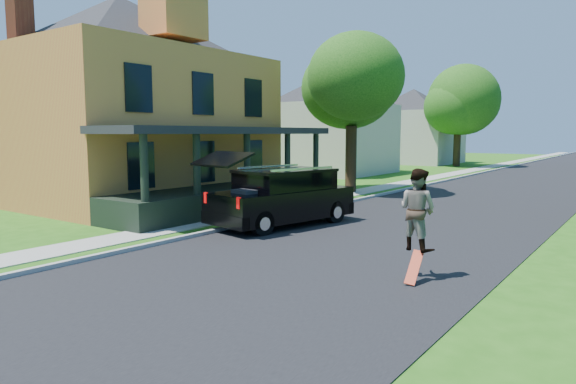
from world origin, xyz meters
The scene contains 13 objects.
ground centered at (0.00, 0.00, 0.00)m, with size 140.00×140.00×0.00m, color #245B12.
street centered at (0.00, 20.00, 0.00)m, with size 8.00×120.00×0.02m, color black.
curb centered at (-4.05, 20.00, 0.00)m, with size 0.15×120.00×0.12m, color #9B9C97.
sidewalk centered at (-5.60, 20.00, 0.00)m, with size 1.30×120.00×0.03m, color gray.
front_walk centered at (-9.50, 6.00, 0.00)m, with size 6.50×1.20×0.03m, color gray.
main_house centered at (-12.80, 5.99, 4.92)m, with size 15.56×15.56×10.10m.
neighbor_house_mid centered at (-13.50, 24.00, 4.19)m, with size 12.78×12.78×8.30m.
neighbor_house_far centered at (-13.50, 40.00, 4.19)m, with size 12.78×12.78×8.30m.
black_suv centered at (-3.20, 4.62, 0.91)m, with size 2.80×5.36×2.38m.
skateboarder centered at (2.50, 1.50, 1.38)m, with size 0.93×0.80×1.64m.
skateboard centered at (2.65, 1.05, 0.30)m, with size 0.24×0.61×0.59m.
tree_left_mid centered at (-6.03, 14.14, 5.29)m, with size 6.05×6.22×8.00m.
tree_left_far centered at (-8.26, 37.19, 5.62)m, with size 7.22×6.90×8.77m.
Camera 1 is at (6.35, -8.20, 2.89)m, focal length 32.00 mm.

